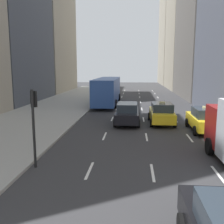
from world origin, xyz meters
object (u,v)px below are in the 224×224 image
Objects in this scene: taxi_second at (204,119)px; traffic_light_pole at (34,116)px; taxi_lead at (162,113)px; sedan_black_near at (127,113)px; city_bus at (107,90)px.

taxi_second is 12.35m from traffic_light_pole.
taxi_lead is 0.94× the size of sedan_black_near.
city_bus is at bearing 121.94° from taxi_second.
taxi_lead is 12.22m from traffic_light_pole.
traffic_light_pole is (-1.14, -21.18, 0.62)m from city_bus.
taxi_lead is 12.48m from city_bus.
taxi_second is at bearing 38.82° from traffic_light_pole.
taxi_second is 15.93m from city_bus.
taxi_lead is 3.68m from taxi_second.
taxi_second reaches higher than sedan_black_near.
taxi_second is 1.22× the size of traffic_light_pole.
sedan_black_near is at bearing -174.88° from taxi_lead.
traffic_light_pole is at bearing -123.84° from taxi_lead.
traffic_light_pole is at bearing -93.08° from city_bus.
taxi_lead is 0.38× the size of city_bus.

